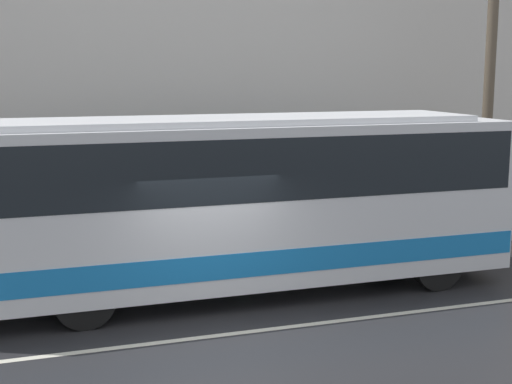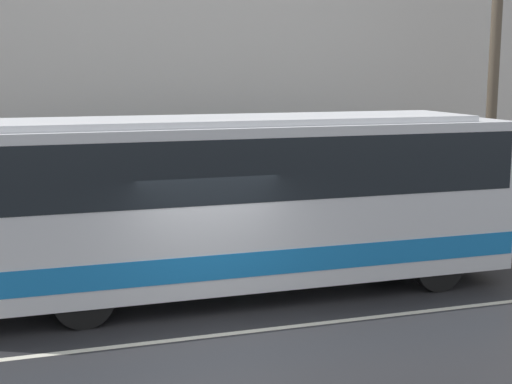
{
  "view_description": "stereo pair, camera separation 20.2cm",
  "coord_description": "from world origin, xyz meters",
  "views": [
    {
      "loc": [
        -3.07,
        -10.79,
        4.32
      ],
      "look_at": [
        1.25,
        2.12,
        1.99
      ],
      "focal_mm": 50.0,
      "sensor_mm": 36.0,
      "label": 1
    },
    {
      "loc": [
        -2.88,
        -10.85,
        4.32
      ],
      "look_at": [
        1.25,
        2.12,
        1.99
      ],
      "focal_mm": 50.0,
      "sensor_mm": 36.0,
      "label": 2
    }
  ],
  "objects": [
    {
      "name": "pedestrian_waiting",
      "position": [
        2.14,
        6.02,
        0.94
      ],
      "size": [
        0.36,
        0.36,
        1.66
      ],
      "color": "#1E5933",
      "rests_on": "sidewalk"
    },
    {
      "name": "lane_stripe",
      "position": [
        0.0,
        0.0,
        0.0
      ],
      "size": [
        54.0,
        0.14,
        0.01
      ],
      "color": "beige",
      "rests_on": "ground_plane"
    },
    {
      "name": "building_facade",
      "position": [
        0.0,
        6.89,
        4.67
      ],
      "size": [
        60.0,
        0.35,
        9.68
      ],
      "color": "silver",
      "rests_on": "ground_plane"
    },
    {
      "name": "sidewalk",
      "position": [
        0.0,
        5.37,
        0.08
      ],
      "size": [
        60.0,
        2.75,
        0.17
      ],
      "color": "#A09E99",
      "rests_on": "ground_plane"
    },
    {
      "name": "ground_plane",
      "position": [
        0.0,
        0.0,
        0.0
      ],
      "size": [
        60.0,
        60.0,
        0.0
      ],
      "primitive_type": "plane",
      "color": "#262628"
    },
    {
      "name": "transit_bus",
      "position": [
        0.88,
        2.12,
        1.94
      ],
      "size": [
        10.86,
        2.49,
        3.45
      ],
      "color": "silver",
      "rests_on": "ground_plane"
    },
    {
      "name": "utility_pole_near",
      "position": [
        8.36,
        4.68,
        4.06
      ],
      "size": [
        0.27,
        0.27,
        7.79
      ],
      "color": "brown",
      "rests_on": "sidewalk"
    }
  ]
}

